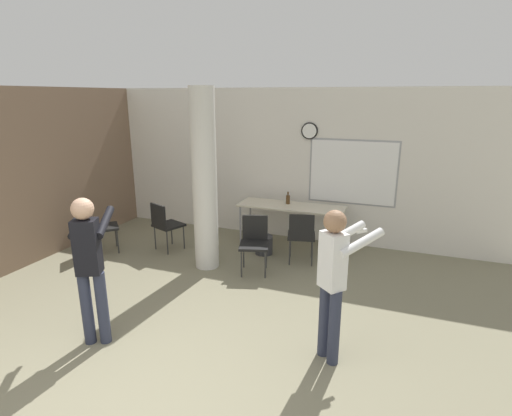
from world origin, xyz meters
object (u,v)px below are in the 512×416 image
object	(u,v)px
chair_table_right	(301,234)
bottle_on_table	(288,199)
folding_table	(291,208)
person_playing_side	(334,274)
chair_near_pillar	(165,223)
chair_table_front	(254,240)
chair_by_left_wall	(100,224)
person_playing_front	(90,260)

from	to	relation	value
chair_table_right	bottle_on_table	bearing A→B (deg)	120.60
bottle_on_table	chair_table_right	distance (m)	0.98
bottle_on_table	folding_table	bearing A→B (deg)	-46.07
folding_table	person_playing_side	world-z (taller)	person_playing_side
chair_table_right	person_playing_side	world-z (taller)	person_playing_side
folding_table	bottle_on_table	distance (m)	0.19
chair_near_pillar	person_playing_side	xyz separation A→B (m)	(3.29, -1.99, 0.44)
chair_table_front	person_playing_side	bearing A→B (deg)	-48.93
chair_table_right	chair_by_left_wall	world-z (taller)	same
bottle_on_table	person_playing_front	bearing A→B (deg)	-106.69
bottle_on_table	person_playing_side	size ratio (longest dim) A/B	0.14
chair_table_right	chair_near_pillar	world-z (taller)	same
chair_table_right	chair_table_front	world-z (taller)	same
chair_table_right	chair_table_front	bearing A→B (deg)	-137.93
folding_table	chair_table_front	world-z (taller)	chair_table_front
chair_table_right	chair_table_front	xyz separation A→B (m)	(-0.60, -0.55, 0.00)
chair_table_right	person_playing_front	xyz separation A→B (m)	(-1.57, -2.91, 0.47)
chair_by_left_wall	chair_table_front	size ratio (longest dim) A/B	1.00
bottle_on_table	chair_table_right	bearing A→B (deg)	-59.40
chair_near_pillar	chair_table_front	size ratio (longest dim) A/B	1.00
person_playing_side	folding_table	bearing A→B (deg)	113.38
chair_near_pillar	chair_by_left_wall	bearing A→B (deg)	-154.78
folding_table	chair_table_right	bearing A→B (deg)	-61.58
chair_near_pillar	person_playing_front	xyz separation A→B (m)	(0.80, -2.61, 0.47)
person_playing_front	chair_by_left_wall	bearing A→B (deg)	130.33
folding_table	bottle_on_table	xyz separation A→B (m)	(-0.09, 0.09, 0.14)
chair_near_pillar	person_playing_side	bearing A→B (deg)	-31.14
chair_table_right	chair_near_pillar	distance (m)	2.39
person_playing_front	person_playing_side	bearing A→B (deg)	13.99
folding_table	chair_table_right	size ratio (longest dim) A/B	2.17
person_playing_front	chair_near_pillar	bearing A→B (deg)	107.09
chair_near_pillar	person_playing_front	bearing A→B (deg)	-72.91
bottle_on_table	person_playing_front	xyz separation A→B (m)	(-1.11, -3.69, 0.13)
person_playing_side	chair_near_pillar	bearing A→B (deg)	148.86
person_playing_front	chair_table_right	bearing A→B (deg)	61.55
chair_table_right	chair_by_left_wall	distance (m)	3.47
folding_table	chair_table_right	xyz separation A→B (m)	(0.38, -0.69, -0.20)
chair_table_right	person_playing_front	world-z (taller)	person_playing_front
folding_table	chair_near_pillar	size ratio (longest dim) A/B	2.17
bottle_on_table	chair_by_left_wall	bearing A→B (deg)	-151.82
chair_by_left_wall	person_playing_side	distance (m)	4.58
chair_near_pillar	person_playing_side	distance (m)	3.87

